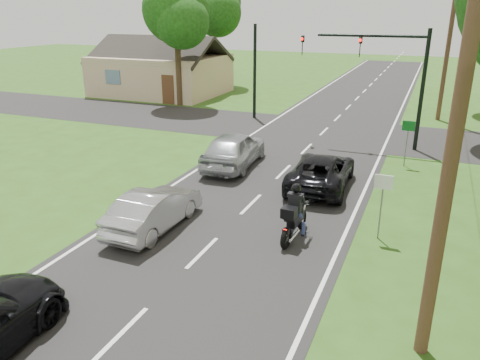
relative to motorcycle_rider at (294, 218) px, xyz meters
The scene contains 16 objects.
ground 3.04m from the motorcycle_rider, 139.23° to the right, with size 140.00×140.00×0.00m, color #2A4914.
road 8.41m from the motorcycle_rider, 105.50° to the left, with size 8.00×100.00×0.01m, color black.
cross_road 14.27m from the motorcycle_rider, 99.04° to the left, with size 60.00×7.00×0.01m, color black.
motorcycle_rider is the anchor object (origin of this frame).
dark_suv 4.90m from the motorcycle_rider, 93.30° to the left, with size 2.24×4.85×1.35m, color black.
silver_sedan 4.55m from the motorcycle_rider, 166.95° to the right, with size 1.42×4.07×1.34m, color #B2B3B7.
silver_suv 7.57m from the motorcycle_rider, 127.52° to the left, with size 1.94×4.82×1.64m, color #AEB2B6.
traffic_signal 12.59m from the motorcycle_rider, 84.79° to the left, with size 6.38×0.44×6.00m.
signal_pole_far 17.85m from the motorcycle_rider, 114.84° to the left, with size 0.20×0.20×6.00m, color black.
utility_pole_near 7.08m from the motorcycle_rider, 44.76° to the right, with size 1.60×0.28×10.00m.
utility_pole_far 20.92m from the motorcycle_rider, 78.83° to the left, with size 1.60×0.28×10.00m.
sign_white 2.81m from the motorcycle_rider, 23.10° to the left, with size 0.55×0.07×2.12m.
sign_green 9.47m from the motorcycle_rider, 73.61° to the left, with size 0.55×0.07×2.12m.
tree_left_near 23.40m from the motorcycle_rider, 128.04° to the left, with size 5.12×4.96×9.22m.
tree_left_far 32.70m from the motorcycle_rider, 119.80° to the left, with size 5.76×5.58×10.14m.
house 28.65m from the motorcycle_rider, 129.57° to the left, with size 10.20×8.00×4.84m.
Camera 1 is at (5.75, -10.96, 6.80)m, focal length 35.00 mm.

